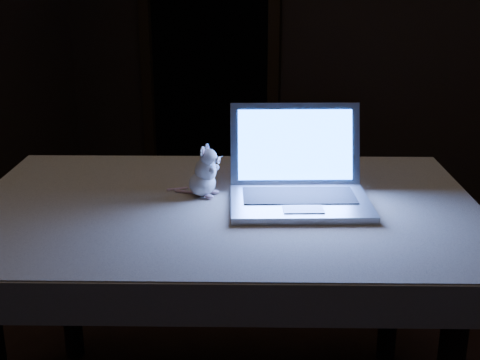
% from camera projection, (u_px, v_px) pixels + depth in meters
% --- Properties ---
extents(doorway, '(1.06, 0.36, 2.13)m').
position_uv_depth(doorway, '(209.00, 22.00, 4.45)').
color(doorway, black).
rests_on(doorway, back_wall).
extents(table, '(1.62, 1.32, 0.75)m').
position_uv_depth(table, '(226.00, 317.00, 2.02)').
color(table, black).
rests_on(table, floor).
extents(tablecloth, '(1.78, 1.51, 0.11)m').
position_uv_depth(tablecloth, '(221.00, 214.00, 1.97)').
color(tablecloth, beige).
rests_on(tablecloth, table).
extents(laptop, '(0.51, 0.48, 0.28)m').
position_uv_depth(laptop, '(301.00, 162.00, 1.83)').
color(laptop, '#A5A6AA').
rests_on(laptop, tablecloth).
extents(plush_mouse, '(0.16, 0.16, 0.16)m').
position_uv_depth(plush_mouse, '(202.00, 171.00, 1.94)').
color(plush_mouse, silver).
rests_on(plush_mouse, tablecloth).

